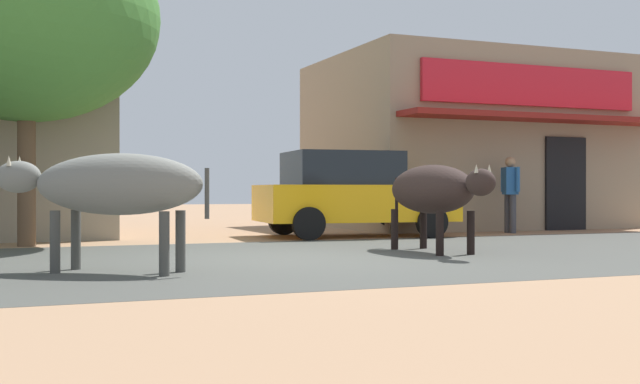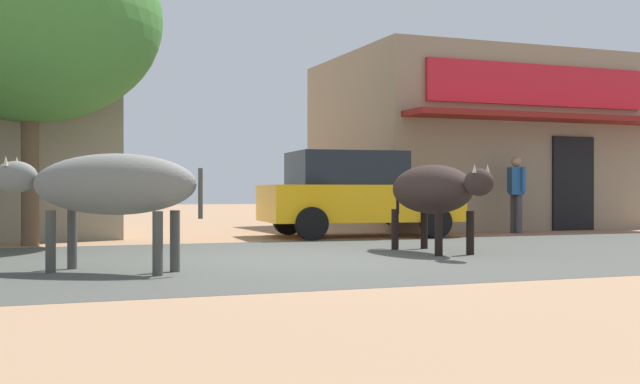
{
  "view_description": "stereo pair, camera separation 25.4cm",
  "coord_description": "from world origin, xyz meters",
  "px_view_note": "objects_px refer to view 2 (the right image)",
  "views": [
    {
      "loc": [
        -3.59,
        -9.86,
        0.9
      ],
      "look_at": [
        0.89,
        1.11,
        0.87
      ],
      "focal_mm": 44.8,
      "sensor_mm": 36.0,
      "label": 1
    },
    {
      "loc": [
        -3.36,
        -9.96,
        0.9
      ],
      "look_at": [
        0.89,
        1.11,
        0.87
      ],
      "focal_mm": 44.8,
      "sensor_mm": 36.0,
      "label": 2
    }
  ],
  "objects_px": {
    "roadside_tree": "(30,18)",
    "cow_far_dark": "(433,190)",
    "cow_near_brown": "(107,186)",
    "pedestrian_by_shop": "(516,188)",
    "parked_hatchback_car": "(355,193)"
  },
  "relations": [
    {
      "from": "parked_hatchback_car",
      "to": "cow_far_dark",
      "type": "height_order",
      "value": "parked_hatchback_car"
    },
    {
      "from": "roadside_tree",
      "to": "cow_near_brown",
      "type": "height_order",
      "value": "roadside_tree"
    },
    {
      "from": "roadside_tree",
      "to": "cow_near_brown",
      "type": "relative_size",
      "value": 2.35
    },
    {
      "from": "roadside_tree",
      "to": "cow_far_dark",
      "type": "bearing_deg",
      "value": -33.28
    },
    {
      "from": "cow_near_brown",
      "to": "pedestrian_by_shop",
      "type": "height_order",
      "value": "pedestrian_by_shop"
    },
    {
      "from": "parked_hatchback_car",
      "to": "cow_near_brown",
      "type": "distance_m",
      "value": 7.38
    },
    {
      "from": "cow_far_dark",
      "to": "pedestrian_by_shop",
      "type": "bearing_deg",
      "value": 43.51
    },
    {
      "from": "cow_near_brown",
      "to": "cow_far_dark",
      "type": "relative_size",
      "value": 0.89
    },
    {
      "from": "cow_near_brown",
      "to": "parked_hatchback_car",
      "type": "bearing_deg",
      "value": 44.86
    },
    {
      "from": "roadside_tree",
      "to": "pedestrian_by_shop",
      "type": "distance_m",
      "value": 9.97
    },
    {
      "from": "roadside_tree",
      "to": "pedestrian_by_shop",
      "type": "xyz_separation_m",
      "value": [
        9.58,
        0.42,
        -2.74
      ]
    },
    {
      "from": "roadside_tree",
      "to": "parked_hatchback_car",
      "type": "xyz_separation_m",
      "value": [
        5.94,
        0.52,
        -2.84
      ]
    },
    {
      "from": "parked_hatchback_car",
      "to": "cow_near_brown",
      "type": "bearing_deg",
      "value": -135.14
    },
    {
      "from": "parked_hatchback_car",
      "to": "cow_far_dark",
      "type": "xyz_separation_m",
      "value": [
        -0.54,
        -4.06,
        0.06
      ]
    },
    {
      "from": "roadside_tree",
      "to": "cow_far_dark",
      "type": "relative_size",
      "value": 2.09
    }
  ]
}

